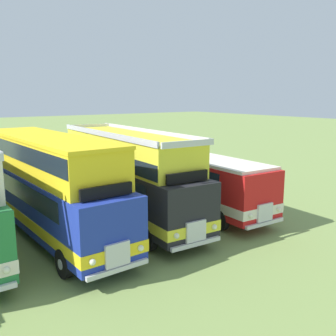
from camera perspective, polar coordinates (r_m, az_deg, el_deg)
name	(u,v)px	position (r m, az deg, el deg)	size (l,w,h in m)	color
bus_seventh_in_row	(50,182)	(17.34, -17.27, -2.06)	(2.93, 11.34, 4.49)	#1E339E
bus_eighth_in_row	(127,173)	(19.11, -6.12, -0.81)	(3.10, 11.37, 4.52)	black
bus_ninth_in_row	(190,176)	(21.34, 3.30, -1.20)	(3.02, 11.23, 2.99)	red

